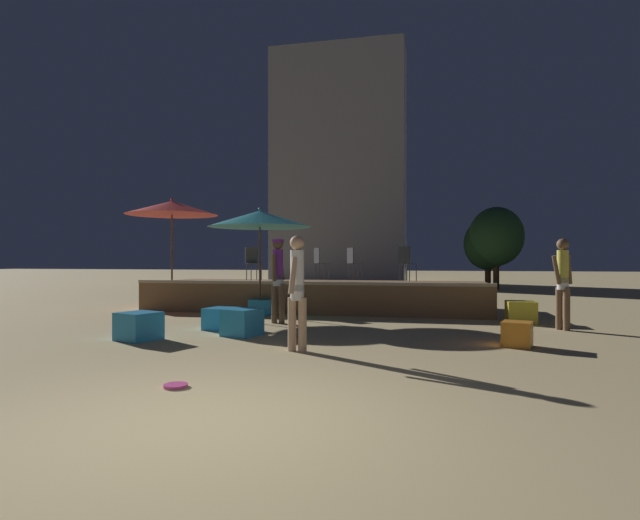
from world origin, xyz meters
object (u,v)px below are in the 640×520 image
person_2 (278,274)px  bistro_chair_1 (353,260)px  person_1 (297,288)px  background_tree_1 (488,244)px  bistro_chair_3 (406,260)px  cube_seat_3 (517,334)px  background_tree_0 (496,237)px  person_0 (563,279)px  bistro_chair_2 (253,260)px  cube_seat_5 (242,322)px  bistro_chair_0 (319,260)px  cube_seat_1 (261,307)px  cube_seat_4 (139,326)px  patio_umbrella_1 (260,219)px  cube_seat_2 (222,318)px  frisbee_disc (176,386)px  patio_umbrella_0 (172,208)px  cube_seat_0 (521,312)px

person_2 → bistro_chair_1: 4.09m
person_1 → background_tree_1: size_ratio=0.52×
bistro_chair_3 → background_tree_1: size_ratio=0.27×
cube_seat_3 → background_tree_0: background_tree_0 is taller
cube_seat_3 → person_0: (1.20, 2.20, 0.81)m
person_1 → bistro_chair_2: bearing=-56.7°
cube_seat_5 → bistro_chair_1: (1.15, 5.81, 1.14)m
person_0 → bistro_chair_0: person_0 is taller
person_1 → background_tree_0: background_tree_0 is taller
bistro_chair_2 → background_tree_1: (7.41, 12.04, 0.75)m
cube_seat_1 → person_2: bearing=-59.0°
cube_seat_4 → person_1: (2.97, -0.42, 0.73)m
person_2 → background_tree_1: (5.93, 14.44, 1.07)m
cube_seat_1 → person_2: size_ratio=0.36×
patio_umbrella_1 → cube_seat_1: (-0.02, 0.15, -2.23)m
bistro_chair_0 → bistro_chair_2: bearing=98.0°
bistro_chair_2 → background_tree_1: size_ratio=0.27×
bistro_chair_0 → bistro_chair_1: size_ratio=1.00×
cube_seat_2 → frisbee_disc: bearing=-72.6°
patio_umbrella_0 → cube_seat_5: bearing=-46.8°
cube_seat_5 → person_1: (1.39, -1.26, 0.72)m
bistro_chair_3 → patio_umbrella_0: bearing=40.6°
cube_seat_3 → bistro_chair_2: 7.62m
background_tree_0 → person_1: bearing=-106.1°
bistro_chair_0 → bistro_chair_3: 2.95m
cube_seat_2 → person_2: bearing=54.6°
patio_umbrella_0 → cube_seat_1: 3.74m
patio_umbrella_0 → bistro_chair_3: 6.45m
cube_seat_2 → person_0: size_ratio=0.37×
patio_umbrella_0 → bistro_chair_1: size_ratio=3.41×
person_1 → background_tree_1: (4.64, 17.58, 1.17)m
bistro_chair_1 → person_0: bearing=-165.2°
background_tree_0 → background_tree_1: 0.57m
cube_seat_5 → frisbee_disc: size_ratio=2.76×
cube_seat_1 → person_1: (2.22, -4.68, 0.78)m
patio_umbrella_1 → bistro_chair_2: bearing=119.3°
cube_seat_5 → patio_umbrella_1: bearing=103.9°
patio_umbrella_1 → bistro_chair_3: bearing=19.6°
bistro_chair_3 → background_tree_0: (3.61, 11.47, 1.09)m
cube_seat_0 → person_1: (-3.94, -4.38, 0.73)m
cube_seat_0 → patio_umbrella_0: bearing=176.1°
bistro_chair_2 → bistro_chair_3: same height
cube_seat_2 → cube_seat_3: (5.45, -0.84, -0.01)m
cube_seat_4 → cube_seat_1: bearing=79.9°
person_1 → bistro_chair_1: (-0.24, 7.07, 0.42)m
cube_seat_4 → bistro_chair_3: bistro_chair_3 is taller
cube_seat_1 → person_2: 2.00m
frisbee_disc → cube_seat_2: bearing=107.4°
cube_seat_3 → cube_seat_4: 6.36m
cube_seat_2 → cube_seat_4: bearing=-119.0°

